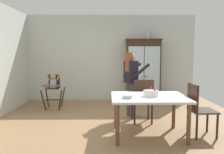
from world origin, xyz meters
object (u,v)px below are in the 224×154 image
birthday_cake (151,93)px  dining_chair_right_end (198,106)px  dining_chair_far_side (143,98)px  adult_person (131,76)px  dining_table (149,101)px  china_cabinet (143,70)px  high_chair_with_toddler (53,85)px  serving_bowl (127,97)px  ceramic_vase (148,35)px

birthday_cake → dining_chair_right_end: bearing=0.7°
dining_chair_far_side → dining_chair_right_end: 1.16m
adult_person → dining_chair_right_end: adult_person is taller
dining_table → china_cabinet: bearing=83.7°
birthday_cake → dining_chair_far_side: (-0.03, 0.75, -0.24)m
high_chair_with_toddler → dining_chair_right_end: bearing=-36.0°
adult_person → dining_chair_far_side: (0.21, -0.49, -0.41)m
dining_chair_right_end → birthday_cake: bearing=88.2°
adult_person → dining_chair_right_end: (1.10, -1.24, -0.41)m
china_cabinet → adult_person: china_cabinet is taller
dining_table → birthday_cake: (0.03, -0.01, 0.15)m
china_cabinet → high_chair_with_toddler: bearing=-160.4°
dining_table → birthday_cake: 0.15m
china_cabinet → dining_chair_right_end: bearing=-79.2°
birthday_cake → serving_bowl: birthday_cake is taller
serving_bowl → high_chair_with_toddler: bearing=129.2°
ceramic_vase → birthday_cake: (-0.44, -2.99, -1.26)m
dining_chair_far_side → dining_chair_right_end: (0.89, -0.74, 0.00)m
ceramic_vase → dining_chair_right_end: ceramic_vase is taller
ceramic_vase → dining_chair_right_end: 3.36m
high_chair_with_toddler → birthday_cake: 3.07m
dining_chair_far_side → high_chair_with_toddler: bearing=-32.4°
adult_person → birthday_cake: 1.28m
dining_table → dining_chair_right_end: bearing=-0.1°
dining_table → dining_chair_far_side: (0.00, 0.74, -0.09)m
dining_table → serving_bowl: 0.46m
ceramic_vase → dining_chair_far_side: 2.73m
high_chair_with_toddler → dining_chair_right_end: dining_chair_right_end is taller
ceramic_vase → adult_person: 2.16m
china_cabinet → ceramic_vase: ceramic_vase is taller
high_chair_with_toddler → dining_chair_right_end: (3.13, -2.06, -0.10)m
china_cabinet → dining_chair_right_end: size_ratio=2.02×
dining_table → dining_chair_right_end: dining_chair_right_end is taller
dining_chair_right_end → ceramic_vase: bearing=5.6°
ceramic_vase → dining_chair_far_side: bearing=-101.9°
ceramic_vase → dining_table: bearing=-99.0°
birthday_cake → serving_bowl: 0.47m
china_cabinet → birthday_cake: bearing=-95.7°
adult_person → birthday_cake: size_ratio=5.47×
birthday_cake → ceramic_vase: bearing=81.7°
ceramic_vase → dining_table: size_ratio=0.20×
birthday_cake → dining_chair_far_side: 0.79m
high_chair_with_toddler → dining_chair_far_side: (2.24, -1.31, -0.10)m
adult_person → dining_chair_right_end: 1.71m
birthday_cake → dining_chair_right_end: size_ratio=0.29×
adult_person → serving_bowl: adult_person is taller
ceramic_vase → dining_chair_far_side: ceramic_vase is taller
serving_bowl → dining_table: bearing=24.8°
ceramic_vase → china_cabinet: bearing=-178.5°
china_cabinet → dining_table: bearing=-96.3°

